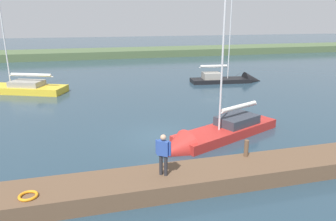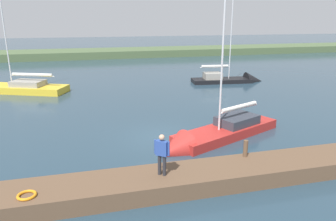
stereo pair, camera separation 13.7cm
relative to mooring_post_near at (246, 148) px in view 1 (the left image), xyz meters
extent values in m
plane|color=#263D4C|center=(2.67, -4.89, -1.08)|extent=(200.00, 200.00, 0.00)
cube|color=#4C603D|center=(2.67, -45.27, -1.08)|extent=(180.00, 8.00, 2.40)
cube|color=brown|center=(2.67, 0.71, -0.73)|extent=(26.70, 2.01, 0.70)
cylinder|color=brown|center=(0.00, 0.00, 0.00)|extent=(0.19, 0.19, 0.76)
torus|color=orange|center=(8.84, 1.11, -0.33)|extent=(0.66, 0.66, 0.10)
cube|color=#B22823|center=(-1.06, -4.21, -0.99)|extent=(7.16, 4.54, 0.88)
cone|color=#B22823|center=(2.57, -2.62, -0.99)|extent=(2.34, 2.44, 1.91)
cube|color=#333842|center=(-1.86, -4.55, -0.29)|extent=(2.85, 2.40, 0.52)
cylinder|color=silver|center=(-0.46, -3.94, 2.95)|extent=(0.11, 0.11, 6.98)
cylinder|color=silver|center=(-1.97, -4.60, 0.39)|extent=(3.06, 1.40, 0.09)
cylinder|color=silver|center=(-1.97, -4.60, 0.51)|extent=(2.82, 1.41, 0.24)
cube|color=black|center=(-7.17, -18.88, -1.06)|extent=(6.41, 2.68, 0.78)
cone|color=black|center=(-10.77, -18.49, -1.06)|extent=(2.02, 2.20, 2.02)
cube|color=gray|center=(-6.19, -18.99, -0.34)|extent=(1.97, 1.65, 0.66)
cylinder|color=silver|center=(-7.96, -18.80, 3.34)|extent=(0.10, 0.10, 8.03)
cylinder|color=silver|center=(-6.39, -18.97, 0.54)|extent=(3.15, 0.42, 0.08)
cylinder|color=silver|center=(-6.39, -18.97, 0.66)|extent=(2.85, 0.56, 0.26)
cube|color=gold|center=(12.36, -19.23, -0.95)|extent=(8.29, 5.39, 0.95)
cube|color=gray|center=(11.85, -19.01, -0.23)|extent=(3.28, 2.78, 0.49)
cylinder|color=silver|center=(13.35, -19.65, 4.56)|extent=(0.11, 0.11, 10.08)
cylinder|color=silver|center=(11.38, -18.81, 0.46)|extent=(3.96, 1.76, 0.09)
cylinder|color=silver|center=(11.38, -18.81, 0.58)|extent=(3.64, 1.75, 0.26)
cylinder|color=#28282D|center=(4.04, 0.68, 0.04)|extent=(0.14, 0.14, 0.84)
cylinder|color=#28282D|center=(3.88, 0.81, 0.04)|extent=(0.14, 0.14, 0.84)
cube|color=#2D4C9E|center=(3.96, 0.75, 0.75)|extent=(0.49, 0.45, 0.59)
sphere|color=tan|center=(3.96, 0.75, 1.19)|extent=(0.23, 0.23, 0.23)
cylinder|color=#2D4C9E|center=(4.18, 0.58, 0.77)|extent=(0.09, 0.09, 0.56)
cylinder|color=#2D4C9E|center=(3.74, 0.91, 0.77)|extent=(0.09, 0.09, 0.56)
camera|label=1|loc=(6.63, 11.53, 5.54)|focal=33.69mm
camera|label=2|loc=(6.50, 11.57, 5.54)|focal=33.69mm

